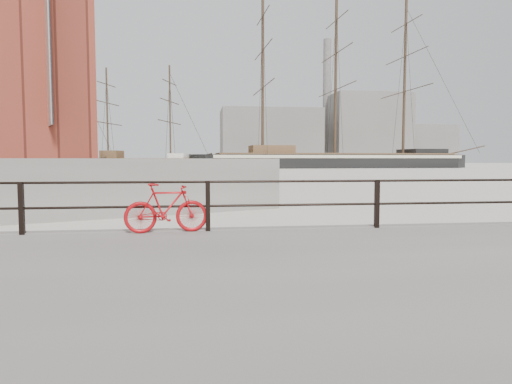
{
  "coord_description": "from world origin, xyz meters",
  "views": [
    {
      "loc": [
        -3.69,
        -9.19,
        1.77
      ],
      "look_at": [
        -2.33,
        1.5,
        1.0
      ],
      "focal_mm": 32.0,
      "sensor_mm": 36.0,
      "label": 1
    }
  ],
  "objects_px": {
    "barque_black": "(335,168)",
    "schooner_left": "(44,169)",
    "bicycle": "(166,208)",
    "schooner_mid": "(139,168)"
  },
  "relations": [
    {
      "from": "barque_black",
      "to": "schooner_left",
      "type": "bearing_deg",
      "value": -178.06
    },
    {
      "from": "bicycle",
      "to": "barque_black",
      "type": "height_order",
      "value": "barque_black"
    },
    {
      "from": "barque_black",
      "to": "schooner_left",
      "type": "relative_size",
      "value": 2.56
    },
    {
      "from": "barque_black",
      "to": "schooner_mid",
      "type": "xyz_separation_m",
      "value": [
        -39.28,
        0.09,
        0.0
      ]
    },
    {
      "from": "schooner_left",
      "to": "barque_black",
      "type": "bearing_deg",
      "value": -21.12
    },
    {
      "from": "barque_black",
      "to": "schooner_left",
      "type": "height_order",
      "value": "barque_black"
    },
    {
      "from": "barque_black",
      "to": "schooner_left",
      "type": "distance_m",
      "value": 55.77
    },
    {
      "from": "bicycle",
      "to": "schooner_left",
      "type": "distance_m",
      "value": 82.12
    },
    {
      "from": "bicycle",
      "to": "schooner_left",
      "type": "xyz_separation_m",
      "value": [
        -27.02,
        77.55,
        -0.83
      ]
    },
    {
      "from": "bicycle",
      "to": "barque_black",
      "type": "relative_size",
      "value": 0.02
    }
  ]
}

